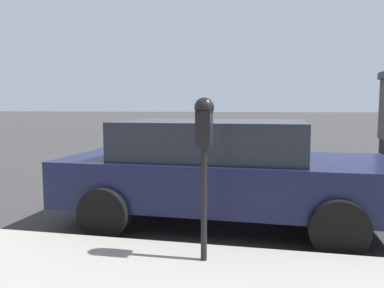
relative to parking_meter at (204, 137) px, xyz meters
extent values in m
plane|color=#3D3A3A|center=(2.62, -0.24, -1.34)|extent=(220.00, 220.00, 0.00)
cylinder|color=black|center=(0.00, 0.00, -0.66)|extent=(0.06, 0.06, 1.12)
cube|color=black|center=(0.00, 0.00, 0.08)|extent=(0.20, 0.14, 0.34)
sphere|color=black|center=(0.00, 0.00, 0.28)|extent=(0.19, 0.19, 0.19)
cube|color=#B21919|center=(0.11, 0.00, 0.03)|extent=(0.01, 0.11, 0.12)
cube|color=black|center=(0.11, 0.00, 0.15)|extent=(0.01, 0.10, 0.08)
cube|color=#14193D|center=(1.60, -0.01, -0.72)|extent=(1.94, 4.42, 0.60)
cube|color=#232833|center=(1.61, 0.16, -0.16)|extent=(1.69, 2.49, 0.51)
cylinder|color=black|center=(2.52, -1.39, -1.02)|extent=(0.23, 0.64, 0.64)
cylinder|color=black|center=(0.65, -1.36, -1.02)|extent=(0.23, 0.64, 0.64)
cylinder|color=black|center=(2.56, 1.33, -1.02)|extent=(0.23, 0.64, 0.64)
cylinder|color=black|center=(0.69, 1.36, -1.02)|extent=(0.23, 0.64, 0.64)
camera|label=1|loc=(-3.50, -0.60, 0.28)|focal=35.00mm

